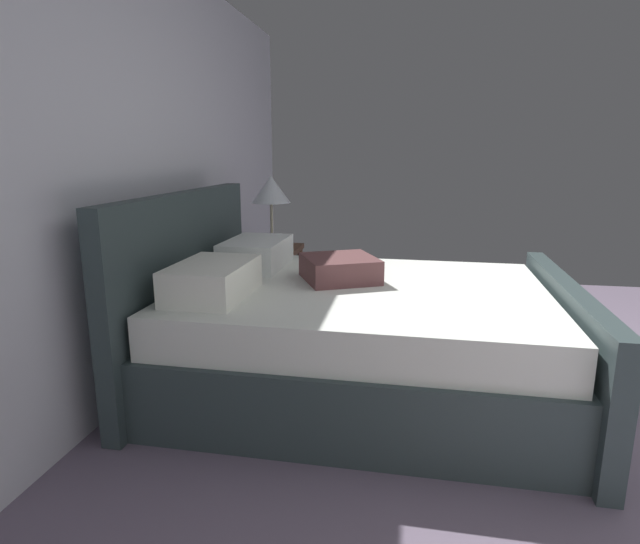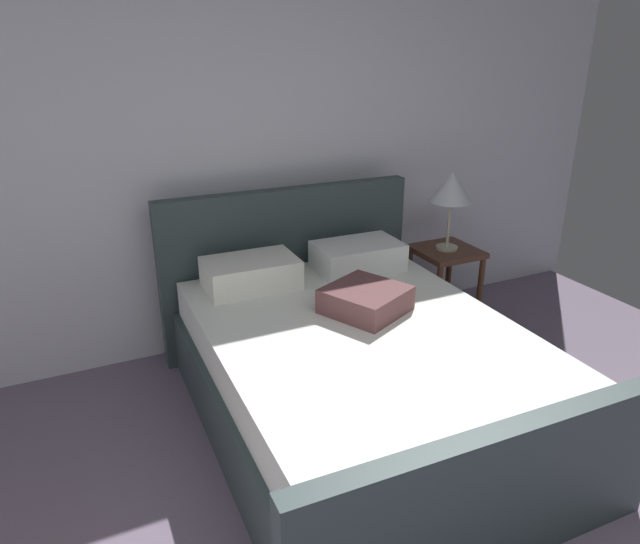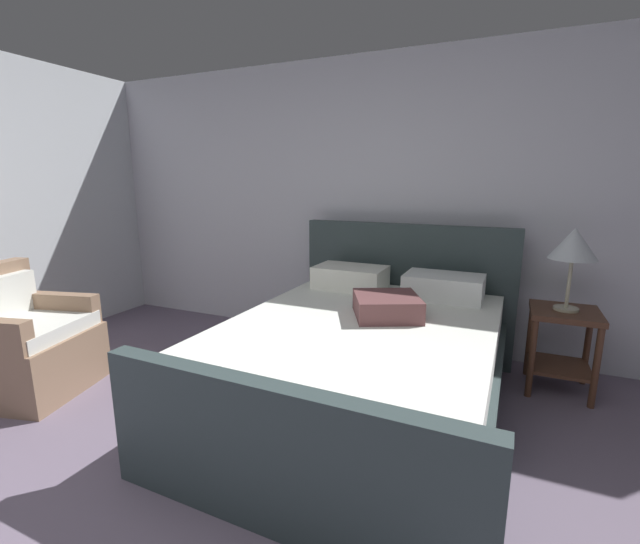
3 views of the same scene
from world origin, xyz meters
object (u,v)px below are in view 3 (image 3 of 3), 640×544
Objects in this scene: bed at (365,359)px; armchair at (22,344)px; table_lamp_right at (574,245)px; nightstand_right at (562,337)px.

armchair is at bearing -161.97° from bed.
armchair is at bearing -156.18° from table_lamp_right.
table_lamp_right reaches higher than nightstand_right.
table_lamp_right is (0.00, 0.00, 0.65)m from nightstand_right.
nightstand_right is 3.82m from armchair.
table_lamp_right reaches higher than armchair.
bed is 3.99× the size of table_lamp_right.
armchair is (-3.49, -1.54, -0.06)m from nightstand_right.
nightstand_right is 0.65m from table_lamp_right.
bed reaches higher than nightstand_right.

